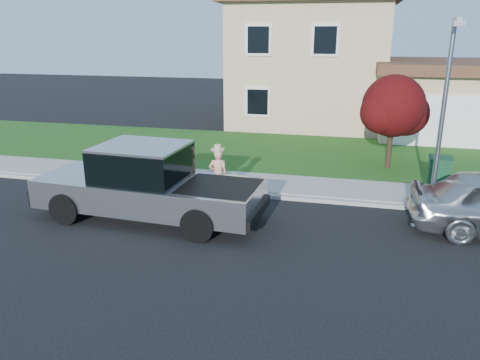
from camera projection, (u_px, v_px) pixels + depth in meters
name	position (u px, v px, depth m)	size (l,w,h in m)	color
ground	(246.00, 235.00, 12.03)	(80.00, 80.00, 0.00)	black
curb	(298.00, 198.00, 14.48)	(40.00, 0.20, 0.12)	gray
sidewalk	(302.00, 187.00, 15.49)	(40.00, 2.00, 0.15)	gray
lawn	(313.00, 154.00, 19.67)	(40.00, 7.00, 0.10)	#143D11
house	(334.00, 66.00, 25.95)	(14.00, 11.30, 6.85)	tan
pickup_truck	(148.00, 185.00, 12.83)	(6.49, 2.65, 2.09)	black
woman	(218.00, 174.00, 14.37)	(0.65, 0.51, 1.74)	#E8A07F
ornamental_tree	(394.00, 109.00, 17.00)	(2.51, 2.26, 3.44)	black
trash_bin	(439.00, 174.00, 14.71)	(0.74, 0.84, 1.11)	#0F371D
street_lamp	(444.00, 108.00, 12.53)	(0.26, 0.68, 5.33)	slate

